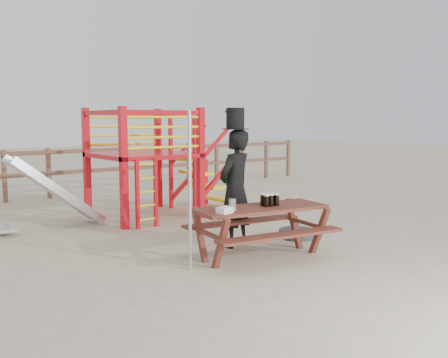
% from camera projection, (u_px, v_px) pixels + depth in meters
% --- Properties ---
extents(ground, '(60.00, 60.00, 0.00)m').
position_uv_depth(ground, '(259.00, 258.00, 6.75)').
color(ground, '#C1B396').
rests_on(ground, ground).
extents(back_fence, '(15.09, 0.09, 1.20)m').
position_uv_depth(back_fence, '(69.00, 167.00, 12.18)').
color(back_fence, brown).
rests_on(back_fence, ground).
extents(playground_fort, '(4.71, 1.84, 2.10)m').
position_uv_depth(playground_fort, '(140.00, 162.00, 9.52)').
color(playground_fort, red).
rests_on(playground_fort, ground).
extents(picnic_table, '(1.99, 1.52, 0.70)m').
position_uv_depth(picnic_table, '(261.00, 225.00, 6.76)').
color(picnic_table, maroon).
rests_on(picnic_table, ground).
extents(man_with_hat, '(0.73, 0.59, 2.04)m').
position_uv_depth(man_with_hat, '(235.00, 185.00, 7.32)').
color(man_with_hat, black).
rests_on(man_with_hat, ground).
extents(metal_pole, '(0.04, 0.04, 1.98)m').
position_uv_depth(metal_pole, '(190.00, 191.00, 6.13)').
color(metal_pole, '#B2B2B7').
rests_on(metal_pole, ground).
extents(parasol_base, '(0.57, 0.57, 0.24)m').
position_uv_depth(parasol_base, '(297.00, 233.00, 7.94)').
color(parasol_base, '#323236').
rests_on(parasol_base, ground).
extents(paper_bag, '(0.20, 0.17, 0.08)m').
position_uv_depth(paper_bag, '(225.00, 210.00, 6.24)').
color(paper_bag, white).
rests_on(paper_bag, picnic_table).
extents(stout_pints, '(0.26, 0.18, 0.17)m').
position_uv_depth(stout_pints, '(270.00, 200.00, 6.78)').
color(stout_pints, black).
rests_on(stout_pints, picnic_table).
extents(empty_glasses, '(0.08, 0.10, 0.15)m').
position_uv_depth(empty_glasses, '(232.00, 205.00, 6.45)').
color(empty_glasses, silver).
rests_on(empty_glasses, picnic_table).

